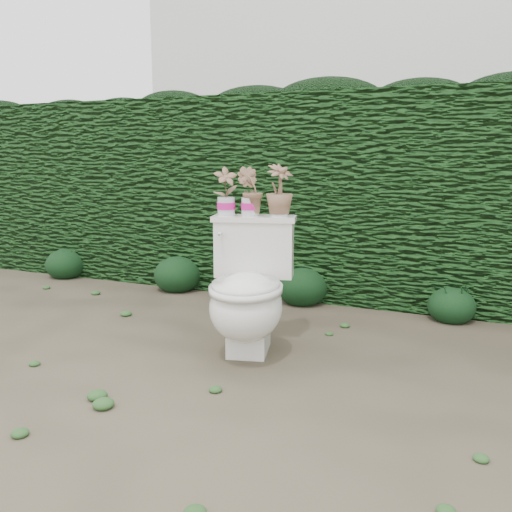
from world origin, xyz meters
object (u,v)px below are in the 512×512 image
at_px(potted_plant_left, 226,192).
at_px(potted_plant_right, 279,192).
at_px(toilet, 248,294).
at_px(potted_plant_center, 250,193).

bearing_deg(potted_plant_left, potted_plant_right, -25.46).
bearing_deg(potted_plant_right, potted_plant_left, 137.40).
xyz_separation_m(toilet, potted_plant_left, (-0.23, 0.19, 0.56)).
height_order(potted_plant_left, potted_plant_right, potted_plant_right).
xyz_separation_m(toilet, potted_plant_center, (-0.08, 0.23, 0.56)).
distance_m(potted_plant_left, potted_plant_right, 0.32).
xyz_separation_m(potted_plant_center, potted_plant_right, (0.17, 0.04, 0.01)).
relative_size(toilet, potted_plant_left, 2.81).
bearing_deg(potted_plant_center, potted_plant_right, -173.73).
bearing_deg(potted_plant_center, potted_plant_left, 6.27).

